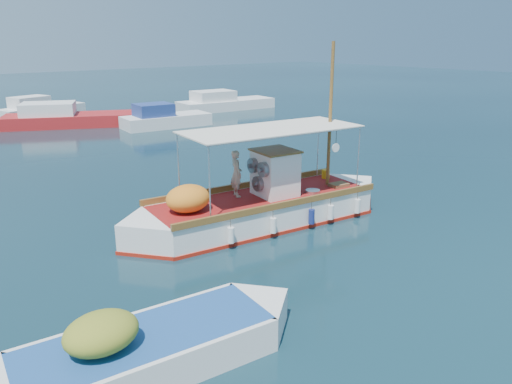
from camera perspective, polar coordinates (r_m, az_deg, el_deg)
ground at (r=15.92m, az=3.00°, el=-3.87°), size 160.00×160.00×0.00m
fishing_caique at (r=15.99m, az=0.57°, el=-1.82°), size 9.45×3.53×5.81m
dinghy at (r=9.60m, az=-12.59°, el=-17.58°), size 6.20×2.25×1.52m
bg_boat_n at (r=36.21m, az=-20.99°, el=7.81°), size 8.73×6.19×1.80m
bg_boat_ne at (r=34.06m, az=-10.50°, el=8.13°), size 5.98×2.81×1.80m
bg_boat_e at (r=41.87m, az=-3.73°, el=10.04°), size 8.29×3.34×1.80m
bg_boat_far_n at (r=41.20m, az=-23.48°, el=8.55°), size 6.63×3.69×1.80m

